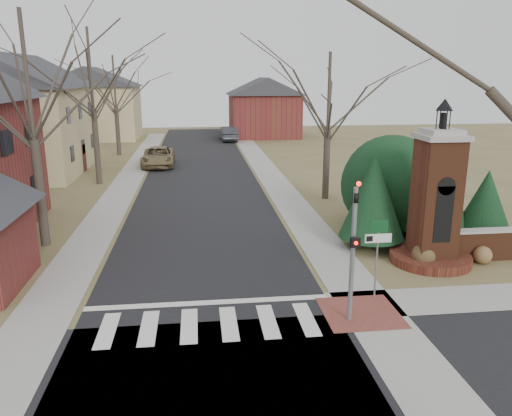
{
  "coord_description": "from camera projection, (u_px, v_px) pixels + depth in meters",
  "views": [
    {
      "loc": [
        -0.2,
        -12.92,
        7.33
      ],
      "look_at": [
        2.05,
        6.0,
        2.22
      ],
      "focal_mm": 35.0,
      "sensor_mm": 36.0,
      "label": 1
    }
  ],
  "objects": [
    {
      "name": "ground",
      "position": [
        210.0,
        338.0,
        14.32
      ],
      "size": [
        120.0,
        120.0,
        0.0
      ],
      "primitive_type": "plane",
      "color": "brown",
      "rests_on": "ground"
    },
    {
      "name": "main_street",
      "position": [
        201.0,
        181.0,
        35.42
      ],
      "size": [
        8.0,
        70.0,
        0.01
      ],
      "primitive_type": "cube",
      "color": "black",
      "rests_on": "ground"
    },
    {
      "name": "cross_street",
      "position": [
        214.0,
        404.0,
        11.44
      ],
      "size": [
        120.0,
        8.0,
        0.01
      ],
      "primitive_type": "cube",
      "color": "black",
      "rests_on": "ground"
    },
    {
      "name": "crosswalk_zone",
      "position": [
        209.0,
        325.0,
        15.08
      ],
      "size": [
        8.0,
        2.2,
        0.02
      ],
      "primitive_type": "cube",
      "color": "silver",
      "rests_on": "ground"
    },
    {
      "name": "stop_bar",
      "position": [
        208.0,
        303.0,
        16.52
      ],
      "size": [
        8.0,
        0.35,
        0.02
      ],
      "primitive_type": "cube",
      "color": "silver",
      "rests_on": "ground"
    },
    {
      "name": "sidewalk_right_main",
      "position": [
        273.0,
        179.0,
        36.01
      ],
      "size": [
        2.0,
        60.0,
        0.02
      ],
      "primitive_type": "cube",
      "color": "gray",
      "rests_on": "ground"
    },
    {
      "name": "sidewalk_left",
      "position": [
        126.0,
        183.0,
        34.82
      ],
      "size": [
        2.0,
        60.0,
        0.02
      ],
      "primitive_type": "cube",
      "color": "gray",
      "rests_on": "ground"
    },
    {
      "name": "curb_apron",
      "position": [
        361.0,
        313.0,
        15.82
      ],
      "size": [
        2.4,
        2.4,
        0.02
      ],
      "primitive_type": "cube",
      "color": "brown",
      "rests_on": "ground"
    },
    {
      "name": "traffic_signal_pole",
      "position": [
        354.0,
        241.0,
        14.69
      ],
      "size": [
        0.28,
        0.41,
        4.5
      ],
      "color": "slate",
      "rests_on": "ground"
    },
    {
      "name": "sign_post",
      "position": [
        378.0,
        244.0,
        16.36
      ],
      "size": [
        0.9,
        0.07,
        2.75
      ],
      "color": "slate",
      "rests_on": "ground"
    },
    {
      "name": "brick_gate_monument",
      "position": [
        435.0,
        210.0,
        19.57
      ],
      "size": [
        3.2,
        3.2,
        6.47
      ],
      "color": "brown",
      "rests_on": "ground"
    },
    {
      "name": "house_stucco_left",
      "position": [
        18.0,
        112.0,
        37.48
      ],
      "size": [
        9.8,
        12.8,
        9.28
      ],
      "color": "tan",
      "rests_on": "ground"
    },
    {
      "name": "house_distant_left",
      "position": [
        93.0,
        102.0,
        57.88
      ],
      "size": [
        10.8,
        8.8,
        8.53
      ],
      "color": "tan",
      "rests_on": "ground"
    },
    {
      "name": "house_distant_right",
      "position": [
        264.0,
        106.0,
        60.32
      ],
      "size": [
        8.8,
        8.8,
        7.3
      ],
      "color": "maroon",
      "rests_on": "ground"
    },
    {
      "name": "evergreen_near",
      "position": [
        373.0,
        196.0,
        21.26
      ],
      "size": [
        2.8,
        2.8,
        4.1
      ],
      "color": "#473D33",
      "rests_on": "ground"
    },
    {
      "name": "evergreen_mid",
      "position": [
        434.0,
        182.0,
        22.71
      ],
      "size": [
        3.4,
        3.4,
        4.7
      ],
      "color": "#473D33",
      "rests_on": "ground"
    },
    {
      "name": "evergreen_far",
      "position": [
        486.0,
        201.0,
        22.16
      ],
      "size": [
        2.4,
        2.4,
        3.3
      ],
      "color": "#473D33",
      "rests_on": "ground"
    },
    {
      "name": "evergreen_mass",
      "position": [
        392.0,
        181.0,
        23.83
      ],
      "size": [
        4.8,
        4.8,
        4.8
      ],
      "primitive_type": "sphere",
      "color": "black",
      "rests_on": "ground"
    },
    {
      "name": "bare_tree_0",
      "position": [
        25.0,
        65.0,
        20.16
      ],
      "size": [
        8.05,
        8.05,
        11.15
      ],
      "color": "#473D33",
      "rests_on": "ground"
    },
    {
      "name": "bare_tree_1",
      "position": [
        90.0,
        63.0,
        32.54
      ],
      "size": [
        8.4,
        8.4,
        11.64
      ],
      "color": "#473D33",
      "rests_on": "ground"
    },
    {
      "name": "bare_tree_2",
      "position": [
        114.0,
        78.0,
        45.21
      ],
      "size": [
        7.35,
        7.35,
        10.19
      ],
      "color": "#473D33",
      "rests_on": "ground"
    },
    {
      "name": "bare_tree_3",
      "position": [
        329.0,
        86.0,
        28.79
      ],
      "size": [
        7.0,
        7.0,
        9.7
      ],
      "color": "#473D33",
      "rests_on": "ground"
    },
    {
      "name": "pickup_truck",
      "position": [
        158.0,
        157.0,
        41.09
      ],
      "size": [
        2.65,
        5.63,
        1.56
      ],
      "primitive_type": "imported",
      "rotation": [
        0.0,
        0.0,
        0.01
      ],
      "color": "olive",
      "rests_on": "ground"
    },
    {
      "name": "distant_car",
      "position": [
        228.0,
        134.0,
        56.81
      ],
      "size": [
        1.98,
        5.07,
        1.65
      ],
      "primitive_type": "imported",
      "rotation": [
        0.0,
        0.0,
        3.19
      ],
      "color": "#35383D",
      "rests_on": "ground"
    },
    {
      "name": "dry_shrub_left",
      "position": [
        424.0,
        255.0,
        19.58
      ],
      "size": [
        0.95,
        0.95,
        0.95
      ],
      "primitive_type": "sphere",
      "color": "brown",
      "rests_on": "ground"
    },
    {
      "name": "dry_shrub_right",
      "position": [
        483.0,
        255.0,
        19.89
      ],
      "size": [
        0.73,
        0.73,
        0.73
      ],
      "primitive_type": "sphere",
      "color": "brown",
      "rests_on": "ground"
    }
  ]
}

